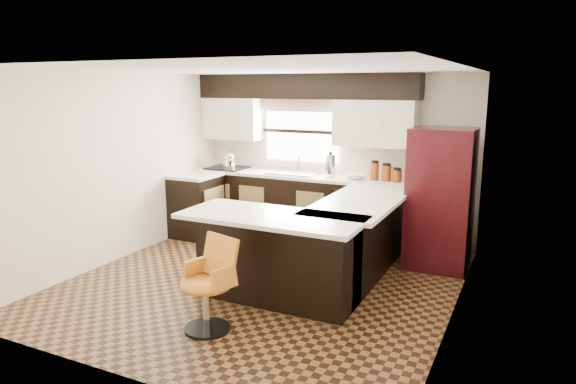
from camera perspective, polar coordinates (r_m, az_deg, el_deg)
The scene contains 30 objects.
floor at distance 6.03m, azimuth -2.80°, elevation -9.98°, with size 4.40×4.40×0.00m, color #49301A.
ceiling at distance 5.61m, azimuth -3.05°, elevation 13.45°, with size 4.40×4.40×0.00m, color silver.
wall_back at distance 7.68m, azimuth 4.99°, elevation 3.98°, with size 4.40×4.40×0.00m, color beige.
wall_front at distance 3.96m, azimuth -18.38°, elevation -3.96°, with size 4.40×4.40×0.00m, color beige.
wall_left at distance 6.94m, azimuth -18.33°, elevation 2.61°, with size 4.40×4.40×0.00m, color beige.
wall_right at distance 5.06m, azimuth 18.46°, elevation -0.64°, with size 4.40×4.40×0.00m, color beige.
base_cab_back at distance 7.71m, azimuth 0.97°, elevation -1.61°, with size 3.30×0.60×0.90m, color black.
base_cab_left at distance 7.83m, azimuth -10.06°, elevation -1.58°, with size 0.60×0.70×0.90m, color black.
counter_back at distance 7.62m, azimuth 0.98°, elevation 1.85°, with size 3.30×0.60×0.04m, color silver.
counter_left at distance 7.74m, azimuth -10.18°, elevation 1.83°, with size 0.60×0.70×0.04m, color silver.
soffit at distance 7.60m, azimuth 1.77°, elevation 11.66°, with size 3.40×0.35×0.36m, color black.
upper_cab_left at distance 8.19m, azimuth -6.15°, elevation 8.10°, with size 0.94×0.35×0.64m, color beige.
upper_cab_right at distance 7.24m, azimuth 9.64°, elevation 7.54°, with size 1.14×0.35×0.64m, color beige.
window_pane at distance 7.81m, azimuth 1.53°, elevation 6.74°, with size 1.20×0.02×0.90m, color white.
valance at distance 7.75m, azimuth 1.42°, elevation 9.59°, with size 1.30×0.06×0.18m, color #D19B93.
sink at distance 7.62m, azimuth 0.58°, elevation 2.14°, with size 0.75×0.45×0.03m, color #B2B2B7.
dishwasher at distance 7.11m, azimuth 7.34°, elevation -3.04°, with size 0.58×0.03×0.78m, color black.
cooktop at distance 8.17m, azimuth -6.75°, elevation 2.69°, with size 0.58×0.50×0.03m, color black.
peninsula_long at distance 6.09m, azimuth 7.51°, elevation -5.37°, with size 0.60×1.95×0.90m, color black.
peninsula_return at distance 5.42m, azimuth -1.12°, elevation -7.44°, with size 1.65×0.60×0.90m, color black.
counter_pen_long at distance 5.95m, azimuth 8.08°, elevation -1.07°, with size 0.84×1.95×0.04m, color silver.
counter_pen_return at distance 5.22m, azimuth -1.78°, elevation -2.79°, with size 1.89×0.84×0.04m, color silver.
refrigerator at distance 6.58m, azimuth 16.58°, elevation -0.71°, with size 0.74×0.71×1.74m, color #33080C.
bar_chair at distance 4.83m, azimuth -9.12°, elevation -10.25°, with size 0.47×0.47×0.87m, color orange, non-canonical shape.
kettle at distance 8.12m, azimuth -6.50°, elevation 3.71°, with size 0.20×0.20×0.27m, color silver, non-canonical shape.
percolator at distance 7.39m, azimuth 4.71°, elevation 2.96°, with size 0.14×0.14×0.33m, color silver.
mixing_bowl at distance 7.28m, azimuth 7.42°, elevation 1.75°, with size 0.28×0.28×0.07m, color white.
canister_large at distance 7.21m, azimuth 9.59°, elevation 2.28°, with size 0.12×0.12×0.24m, color maroon.
canister_med at distance 7.17m, azimuth 10.88°, elevation 2.07°, with size 0.13×0.13×0.22m, color maroon.
canister_small at distance 7.13m, azimuth 12.01°, elevation 1.77°, with size 0.13×0.13×0.16m, color maroon.
Camera 1 is at (2.69, -4.91, 2.23)m, focal length 32.00 mm.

